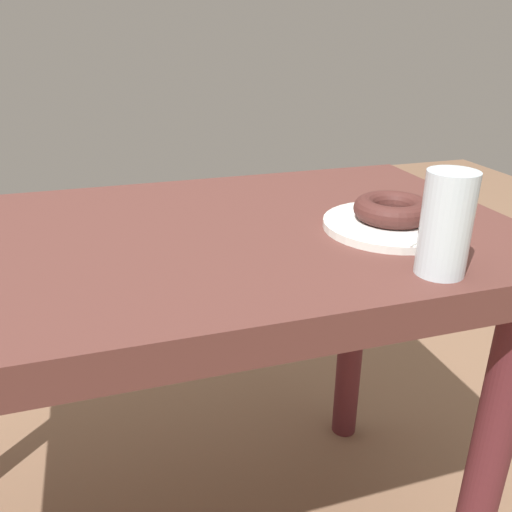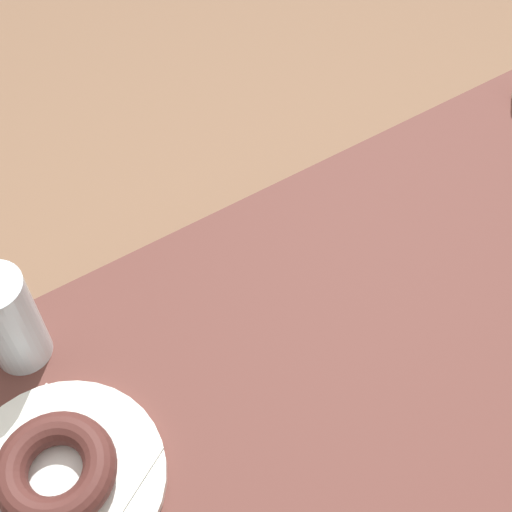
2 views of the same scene
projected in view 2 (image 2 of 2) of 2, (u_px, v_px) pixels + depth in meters
The scene contains 5 objects.
table at pixel (390, 401), 0.95m from camera, with size 1.24×0.62×0.75m.
plate_chocolate_ring at pixel (61, 479), 0.77m from camera, with size 0.22×0.22×0.01m, color white.
napkin_chocolate_ring at pixel (59, 477), 0.77m from camera, with size 0.16×0.16×0.00m, color white.
donut_chocolate_ring at pixel (55, 470), 0.75m from camera, with size 0.13×0.13×0.04m, color #49231F.
water_glass at pixel (9, 320), 0.81m from camera, with size 0.07×0.07×0.14m, color silver.
Camera 2 is at (0.36, 0.25, 1.52)m, focal length 51.75 mm.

